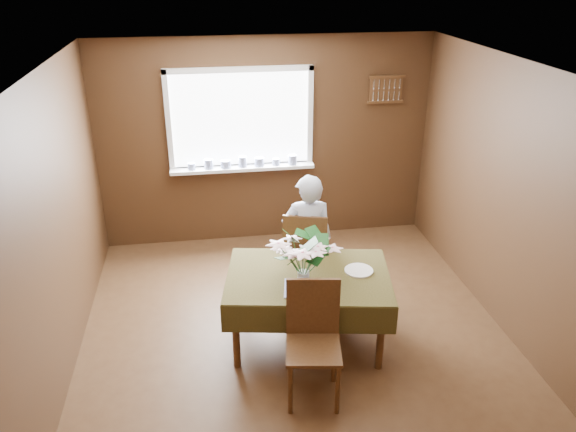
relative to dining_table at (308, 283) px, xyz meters
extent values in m
plane|color=#452B17|center=(-0.10, -0.02, -0.62)|extent=(4.50, 4.50, 0.00)
plane|color=white|center=(-0.10, -0.02, 1.88)|extent=(4.50, 4.50, 0.00)
plane|color=brown|center=(-0.10, 2.23, 0.63)|extent=(4.00, 0.00, 4.00)
plane|color=brown|center=(-0.10, -2.27, 0.63)|extent=(4.00, 0.00, 4.00)
plane|color=brown|center=(-2.10, -0.02, 0.63)|extent=(0.00, 4.50, 4.50)
plane|color=brown|center=(1.90, -0.02, 0.63)|extent=(0.00, 4.50, 4.50)
cube|color=white|center=(-0.40, 2.22, 0.93)|extent=(1.60, 0.01, 1.10)
cube|color=white|center=(-0.40, 2.20, 1.51)|extent=(1.72, 0.06, 0.06)
cube|color=white|center=(-0.40, 2.20, 0.35)|extent=(1.72, 0.06, 0.06)
cube|color=white|center=(-1.23, 2.20, 0.93)|extent=(0.06, 0.06, 1.22)
cube|color=white|center=(0.43, 2.20, 0.93)|extent=(0.06, 0.06, 1.22)
cube|color=white|center=(-0.40, 2.13, 0.36)|extent=(1.72, 0.20, 0.04)
cylinder|color=white|center=(-1.00, 2.11, 0.42)|extent=(0.09, 0.09, 0.08)
cylinder|color=white|center=(-0.80, 2.11, 0.44)|extent=(0.11, 0.11, 0.12)
cylinder|color=white|center=(-0.60, 2.11, 0.42)|extent=(0.12, 0.12, 0.09)
cylinder|color=white|center=(-0.40, 2.11, 0.44)|extent=(0.10, 0.10, 0.13)
cylinder|color=white|center=(-0.20, 2.11, 0.43)|extent=(0.11, 0.11, 0.10)
cylinder|color=white|center=(0.00, 2.11, 0.42)|extent=(0.09, 0.09, 0.08)
cylinder|color=white|center=(0.20, 2.11, 0.44)|extent=(0.11, 0.11, 0.12)
cube|color=#52331A|center=(1.35, 2.21, 1.23)|extent=(0.40, 0.03, 0.30)
cube|color=#52331A|center=(1.35, 2.19, 1.38)|extent=(0.44, 0.04, 0.03)
cube|color=#52331A|center=(1.35, 2.19, 1.08)|extent=(0.44, 0.04, 0.03)
cylinder|color=#52331A|center=(-0.68, -0.27, -0.29)|extent=(0.06, 0.06, 0.66)
cylinder|color=#52331A|center=(0.54, -0.49, -0.29)|extent=(0.06, 0.06, 0.66)
cylinder|color=#52331A|center=(-0.54, 0.49, -0.29)|extent=(0.06, 0.06, 0.66)
cylinder|color=#52331A|center=(0.68, 0.28, -0.29)|extent=(0.06, 0.06, 0.66)
cube|color=#52331A|center=(0.00, 0.00, 0.05)|extent=(1.53, 1.16, 0.04)
cube|color=#302A11|center=(0.00, 0.00, 0.08)|extent=(1.60, 1.22, 0.01)
cube|color=#302A11|center=(-0.09, -0.48, -0.06)|extent=(1.43, 0.26, 0.26)
cube|color=#302A11|center=(0.09, 0.49, -0.06)|extent=(1.43, 0.26, 0.26)
cube|color=#302A11|center=(-0.71, 0.13, -0.06)|extent=(0.18, 0.97, 0.26)
cube|color=#302A11|center=(0.71, -0.12, -0.06)|extent=(0.18, 0.97, 0.26)
cube|color=#4C7DD8|center=(-0.04, -0.23, 0.09)|extent=(0.46, 0.37, 0.01)
cylinder|color=#52331A|center=(0.37, 0.88, -0.39)|extent=(0.04, 0.04, 0.47)
cylinder|color=#52331A|center=(0.01, 0.99, -0.39)|extent=(0.04, 0.04, 0.47)
cylinder|color=#52331A|center=(0.26, 0.53, -0.39)|extent=(0.04, 0.04, 0.47)
cylinder|color=#52331A|center=(-0.10, 0.64, -0.39)|extent=(0.04, 0.04, 0.47)
cube|color=#52331A|center=(0.13, 0.76, -0.14)|extent=(0.55, 0.55, 0.03)
cube|color=#52331A|center=(0.07, 0.57, 0.14)|extent=(0.43, 0.16, 0.52)
cylinder|color=#52331A|center=(-0.31, -0.90, -0.39)|extent=(0.04, 0.04, 0.46)
cylinder|color=#52331A|center=(0.06, -0.96, -0.39)|extent=(0.04, 0.04, 0.46)
cylinder|color=#52331A|center=(-0.25, -0.54, -0.39)|extent=(0.04, 0.04, 0.46)
cylinder|color=#52331A|center=(0.11, -0.59, -0.39)|extent=(0.04, 0.04, 0.46)
cube|color=#52331A|center=(-0.10, -0.75, -0.15)|extent=(0.49, 0.49, 0.03)
cube|color=#52331A|center=(-0.07, -0.55, 0.12)|extent=(0.43, 0.10, 0.51)
imported|color=white|center=(0.12, 0.66, 0.08)|extent=(0.53, 0.36, 1.41)
cylinder|color=white|center=(-0.07, -0.16, 0.15)|extent=(0.10, 0.10, 0.13)
cylinder|color=#33662D|center=(-0.07, -0.16, 0.25)|extent=(0.06, 0.06, 0.09)
cylinder|color=white|center=(0.46, -0.01, 0.09)|extent=(0.28, 0.28, 0.01)
cube|color=silver|center=(0.07, -0.19, 0.09)|extent=(0.04, 0.21, 0.00)
camera|label=1|loc=(-0.85, -4.24, 2.67)|focal=35.00mm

